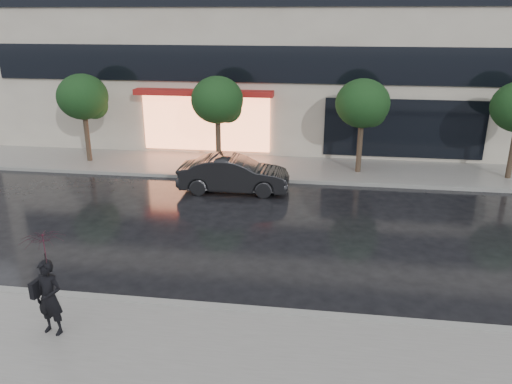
# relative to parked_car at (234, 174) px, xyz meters

# --- Properties ---
(ground) EXTENTS (120.00, 120.00, 0.00)m
(ground) POSITION_rel_parked_car_xyz_m (1.79, -7.11, -0.69)
(ground) COLOR black
(ground) RESTS_ON ground
(sidewalk_near) EXTENTS (60.00, 4.50, 0.12)m
(sidewalk_near) POSITION_rel_parked_car_xyz_m (1.79, -10.36, -0.63)
(sidewalk_near) COLOR slate
(sidewalk_near) RESTS_ON ground
(sidewalk_far) EXTENTS (60.00, 3.50, 0.12)m
(sidewalk_far) POSITION_rel_parked_car_xyz_m (1.79, 3.14, -0.63)
(sidewalk_far) COLOR slate
(sidewalk_far) RESTS_ON ground
(curb_near) EXTENTS (60.00, 0.25, 0.14)m
(curb_near) POSITION_rel_parked_car_xyz_m (1.79, -8.11, -0.62)
(curb_near) COLOR gray
(curb_near) RESTS_ON ground
(curb_far) EXTENTS (60.00, 0.25, 0.14)m
(curb_far) POSITION_rel_parked_car_xyz_m (1.79, 1.39, -0.62)
(curb_far) COLOR gray
(curb_far) RESTS_ON ground
(tree_far_west) EXTENTS (2.20, 2.20, 3.99)m
(tree_far_west) POSITION_rel_parked_car_xyz_m (-7.15, 2.92, 2.24)
(tree_far_west) COLOR #33261C
(tree_far_west) RESTS_ON ground
(tree_mid_west) EXTENTS (2.20, 2.20, 3.99)m
(tree_mid_west) POSITION_rel_parked_car_xyz_m (-1.15, 2.92, 2.24)
(tree_mid_west) COLOR #33261C
(tree_mid_west) RESTS_ON ground
(tree_mid_east) EXTENTS (2.20, 2.20, 3.99)m
(tree_mid_east) POSITION_rel_parked_car_xyz_m (4.85, 2.92, 2.24)
(tree_mid_east) COLOR #33261C
(tree_mid_east) RESTS_ON ground
(parked_car) EXTENTS (4.21, 1.60, 1.37)m
(parked_car) POSITION_rel_parked_car_xyz_m (0.00, 0.00, 0.00)
(parked_car) COLOR black
(parked_car) RESTS_ON ground
(pedestrian_with_umbrella) EXTENTS (0.99, 1.00, 2.26)m
(pedestrian_with_umbrella) POSITION_rel_parked_car_xyz_m (-2.01, -9.53, 0.89)
(pedestrian_with_umbrella) COLOR black
(pedestrian_with_umbrella) RESTS_ON sidewalk_near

